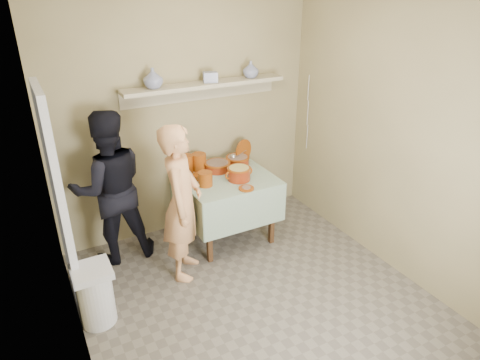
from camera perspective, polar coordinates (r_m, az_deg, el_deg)
ground at (r=4.06m, az=3.28°, el=-16.77°), size 3.50×3.50×0.00m
tile_panel at (r=3.90m, az=-22.87°, el=-3.00°), size 0.06×0.70×2.00m
plate_stack_a at (r=4.77m, az=-7.17°, el=2.15°), size 0.15×0.15×0.20m
plate_stack_b at (r=4.81m, az=-5.48°, el=2.42°), size 0.16×0.16×0.19m
bowl_stack at (r=4.44m, az=-4.64°, el=0.14°), size 0.15×0.15×0.15m
empty_bowl at (r=4.63m, az=-5.40°, el=0.49°), size 0.16×0.16×0.05m
propped_lid at (r=5.05m, az=0.48°, el=3.95°), size 0.26×0.13×0.27m
vase_right at (r=4.86m, az=1.45°, el=14.52°), size 0.22×0.22×0.18m
vase_left at (r=4.45m, az=-11.53°, el=13.16°), size 0.27×0.27×0.20m
ceramic_box at (r=4.66m, az=-3.98°, el=13.52°), size 0.17×0.15×0.11m
person_cook at (r=4.10m, az=-7.74°, el=-3.09°), size 0.61×0.68×1.57m
person_helper at (r=4.49m, az=-16.98°, el=-1.05°), size 0.80×0.64×1.61m
room_shell at (r=3.21m, az=3.98°, el=5.10°), size 3.04×3.54×2.62m
serving_table at (r=4.74m, az=-1.96°, el=-0.72°), size 0.97×0.97×0.76m
cazuela_meat_a at (r=4.80m, az=-3.04°, el=1.93°), size 0.30×0.30×0.10m
cazuela_meat_b at (r=4.95m, az=-0.31°, el=2.73°), size 0.28×0.28×0.10m
ladle at (r=4.90m, az=-0.83°, el=3.13°), size 0.08×0.26×0.19m
cazuela_rice at (r=4.55m, az=-0.14°, el=1.00°), size 0.33×0.25×0.14m
front_plate at (r=4.38m, az=0.85°, el=-1.10°), size 0.16×0.16×0.03m
wall_shelf at (r=4.69m, az=-4.78°, el=12.34°), size 1.80×0.25×0.21m
trash_bin at (r=3.95m, az=-18.73°, el=-14.32°), size 0.32×0.32×0.56m
electrical_cord at (r=5.28m, az=9.02°, el=8.83°), size 0.01×0.05×0.90m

